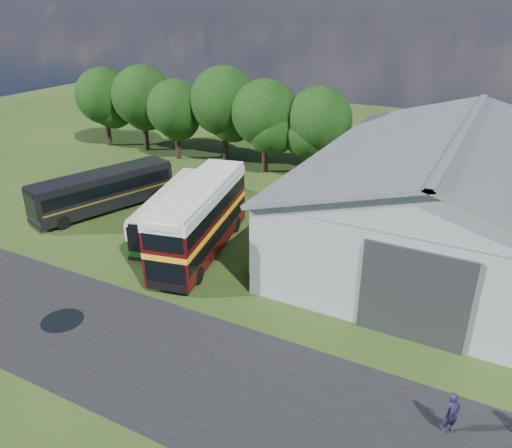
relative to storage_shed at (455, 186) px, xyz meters
The scene contains 16 objects.
ground 22.31m from the storage_shed, 133.18° to the right, with size 120.00×120.00×0.00m, color #1F3A12.
asphalt_road 22.84m from the storage_shed, 122.30° to the right, with size 60.00×8.00×0.02m, color black.
puddle 25.50m from the storage_shed, 130.99° to the right, with size 2.20×2.20×0.01m, color black.
storage_shed is the anchor object (origin of this frame).
tree_far_left 38.86m from the storage_shed, 168.09° to the left, with size 6.12×6.12×8.64m.
tree_left_a 34.12m from the storage_shed, 165.53° to the left, with size 6.46×6.46×9.12m.
tree_left_b 29.01m from the storage_shed, 164.98° to the left, with size 5.78×5.78×8.16m.
tree_mid 24.71m from the storage_shed, 159.03° to the left, with size 6.80×6.80×9.60m.
tree_right_a 19.68m from the storage_shed, 156.53° to the left, with size 6.26×6.26×8.83m.
tree_right_b 15.65m from the storage_shed, 146.47° to the left, with size 5.98×5.98×8.45m.
shrub_front 14.33m from the storage_shed, 133.27° to the right, with size 1.70×1.70×1.70m, color #194714.
shrub_mid 13.02m from the storage_shed, 139.65° to the right, with size 1.60×1.60×1.60m, color #194714.
bus_green_single 19.29m from the storage_shed, 158.24° to the right, with size 5.30×11.11×2.99m.
bus_maroon_double 16.96m from the storage_shed, 147.56° to the right, with size 5.09×11.43×4.77m.
bus_dark_single 25.99m from the storage_shed, 165.30° to the right, with size 6.15×11.57×3.13m.
visitor_a 17.73m from the storage_shed, 81.04° to the right, with size 0.69×0.45×1.88m, color #1F1834.
Camera 1 is at (17.72, -17.55, 15.71)m, focal length 35.00 mm.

